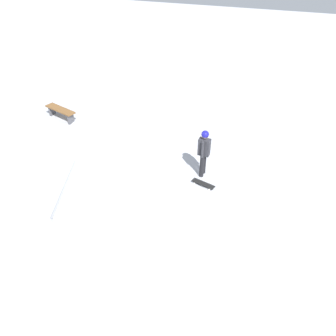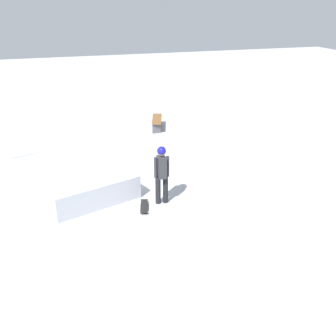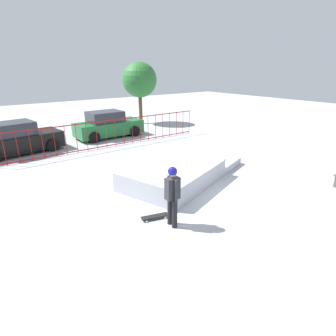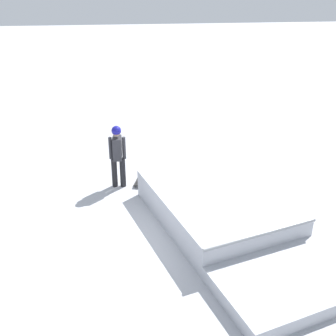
{
  "view_description": "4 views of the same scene",
  "coord_description": "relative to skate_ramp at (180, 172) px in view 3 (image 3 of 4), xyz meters",
  "views": [
    {
      "loc": [
        -4.09,
        7.9,
        6.98
      ],
      "look_at": [
        -1.35,
        0.15,
        0.9
      ],
      "focal_mm": 35.29,
      "sensor_mm": 36.0,
      "label": 1
    },
    {
      "loc": [
        -12.29,
        1.99,
        5.53
      ],
      "look_at": [
        -2.04,
        -1.28,
        1.0
      ],
      "focal_mm": 43.8,
      "sensor_mm": 36.0,
      "label": 2
    },
    {
      "loc": [
        -6.2,
        -6.2,
        4.12
      ],
      "look_at": [
        -0.51,
        1.38,
        0.6
      ],
      "focal_mm": 29.15,
      "sensor_mm": 36.0,
      "label": 3
    },
    {
      "loc": [
        8.33,
        -0.67,
        5.77
      ],
      "look_at": [
        -1.35,
        0.2,
        0.9
      ],
      "focal_mm": 47.29,
      "sensor_mm": 36.0,
      "label": 4
    }
  ],
  "objects": [
    {
      "name": "parked_car_green",
      "position": [
        0.82,
        8.05,
        0.41
      ],
      "size": [
        4.12,
        1.97,
        1.6
      ],
      "rotation": [
        0.0,
        0.0,
        0.01
      ],
      "color": "#196B33",
      "rests_on": "ground"
    },
    {
      "name": "skateboard",
      "position": [
        -2.44,
        -1.86,
        -0.24
      ],
      "size": [
        0.82,
        0.42,
        0.09
      ],
      "rotation": [
        0.0,
        0.0,
        6.01
      ],
      "color": "black",
      "rests_on": "ground"
    },
    {
      "name": "parked_car_black",
      "position": [
        -4.37,
        7.54,
        0.41
      ],
      "size": [
        4.3,
        2.38,
        1.6
      ],
      "rotation": [
        0.0,
        0.0,
        0.14
      ],
      "color": "black",
      "rests_on": "ground"
    },
    {
      "name": "ground_plane",
      "position": [
        -0.07,
        -1.4,
        -0.32
      ],
      "size": [
        60.0,
        60.0,
        0.0
      ],
      "primitive_type": "plane",
      "color": "#A8AAB2"
    },
    {
      "name": "skate_ramp",
      "position": [
        0.0,
        0.0,
        0.0
      ],
      "size": [
        5.94,
        4.17,
        0.74
      ],
      "rotation": [
        0.0,
        0.0,
        0.32
      ],
      "color": "#B0B3BB",
      "rests_on": "ground"
    },
    {
      "name": "distant_tree",
      "position": [
        4.78,
        10.62,
        2.89
      ],
      "size": [
        2.56,
        2.56,
        4.51
      ],
      "color": "brown",
      "rests_on": "ground"
    },
    {
      "name": "perimeter_fence",
      "position": [
        -0.07,
        5.83,
        0.45
      ],
      "size": [
        11.24,
        0.09,
        1.5
      ],
      "rotation": [
        0.0,
        0.0,
        -0.0
      ],
      "color": "maroon",
      "rests_on": "ground"
    },
    {
      "name": "skater",
      "position": [
        -2.25,
        -2.44,
        0.69
      ],
      "size": [
        0.39,
        0.44,
        1.73
      ],
      "rotation": [
        0.0,
        0.0,
        6.22
      ],
      "color": "black",
      "rests_on": "ground"
    }
  ]
}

